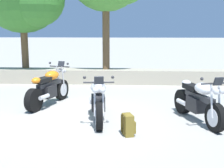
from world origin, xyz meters
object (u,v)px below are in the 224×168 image
Objects in this scene: motorcycle_silver_centre at (98,100)px; rider_backpack at (128,124)px; motorcycle_orange_near_left at (49,88)px; motorcycle_white_far_right at (198,102)px.

motorcycle_silver_centre is 4.39× the size of rider_backpack.
motorcycle_white_far_right is at bearing -19.08° from motorcycle_orange_near_left.
motorcycle_silver_centre and motorcycle_white_far_right have the same top height.
rider_backpack is (0.71, -0.98, -0.24)m from motorcycle_silver_centre.
motorcycle_silver_centre is 1.23m from rider_backpack.
motorcycle_white_far_right is 1.91m from rider_backpack.
rider_backpack is at bearing -45.86° from motorcycle_orange_near_left.
motorcycle_orange_near_left is 4.29× the size of rider_backpack.
rider_backpack is at bearing -149.26° from motorcycle_white_far_right.
motorcycle_silver_centre is 2.34m from motorcycle_white_far_right.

